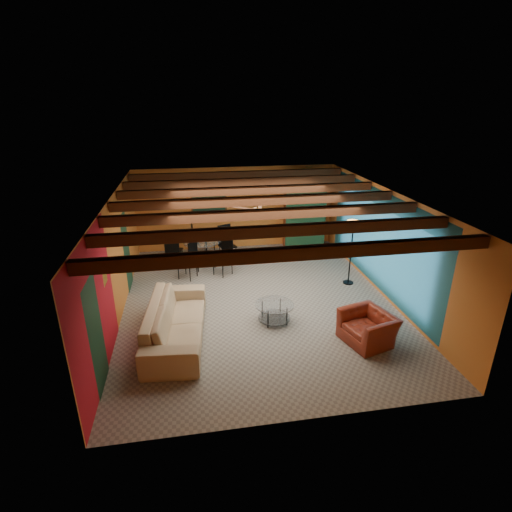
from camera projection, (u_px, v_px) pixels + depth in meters
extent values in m
cube|color=gray|center=(257.00, 301.00, 9.98)|extent=(6.50, 8.00, 0.01)
cube|color=silver|center=(257.00, 196.00, 8.97)|extent=(6.50, 8.00, 0.01)
cube|color=#C26F2C|center=(237.00, 208.00, 13.13)|extent=(6.50, 0.02, 2.70)
cube|color=#AD1320|center=(116.00, 260.00, 8.97)|extent=(0.02, 8.00, 2.70)
cube|color=#297476|center=(385.00, 243.00, 9.99)|extent=(0.02, 8.00, 2.70)
imported|color=tan|center=(176.00, 321.00, 8.31)|extent=(1.36, 2.92, 0.83)
imported|color=maroon|center=(368.00, 328.00, 8.24)|extent=(1.14, 1.22, 0.66)
cube|color=brown|center=(303.00, 215.00, 13.30)|extent=(1.33, 0.77, 2.22)
cube|color=black|center=(209.00, 201.00, 12.85)|extent=(1.05, 0.03, 0.65)
imported|color=#26661E|center=(305.00, 173.00, 12.79)|extent=(0.47, 0.41, 0.52)
imported|color=orange|center=(201.00, 228.00, 11.56)|extent=(0.21, 0.21, 0.18)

